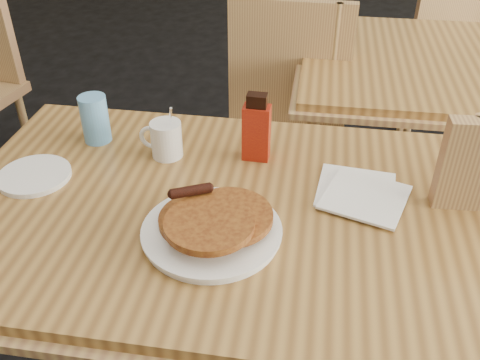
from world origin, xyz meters
name	(u,v)px	position (x,y,z in m)	size (l,w,h in m)	color
main_table	(216,219)	(-0.06, 0.07, 0.71)	(1.24, 0.90, 0.75)	#A17539
chair_main_far	(282,118)	(-0.05, 0.84, 0.56)	(0.45, 0.45, 0.94)	tan
chair_neighbor_far	(464,29)	(0.62, 1.80, 0.61)	(0.58, 0.59, 1.01)	tan
pancake_plate	(212,226)	(-0.04, -0.03, 0.77)	(0.28, 0.28, 0.08)	white
coffee_mug	(165,139)	(-0.23, 0.23, 0.80)	(0.11, 0.07, 0.14)	white
syrup_bottle	(256,129)	(-0.02, 0.27, 0.83)	(0.06, 0.04, 0.17)	maroon
napkin_stack	(361,193)	(0.24, 0.18, 0.76)	(0.20, 0.21, 0.01)	white
blue_tumbler	(95,119)	(-0.42, 0.26, 0.81)	(0.07, 0.07, 0.12)	#60A5E2
side_saucer	(34,176)	(-0.49, 0.07, 0.76)	(0.16, 0.16, 0.01)	white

